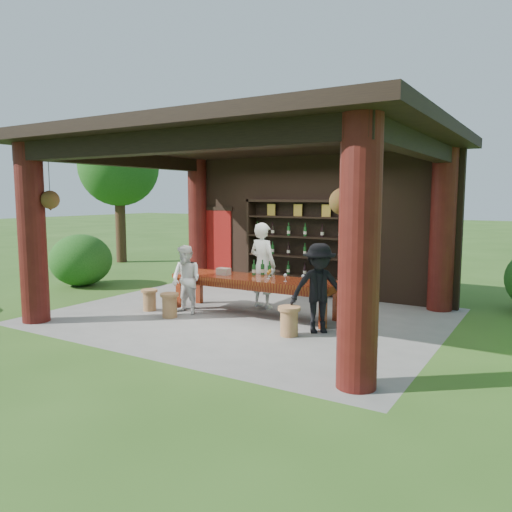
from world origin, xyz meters
The scene contains 15 objects.
ground centered at (0.00, 0.00, 0.00)m, with size 90.00×90.00×0.00m, color #2D5119.
pavilion centered at (-0.01, 0.43, 2.13)m, with size 7.50×6.00×3.60m.
wine_shelf centered at (-0.12, 2.45, 1.14)m, with size 2.58×0.39×2.27m.
tasting_table centered at (0.08, 0.20, 0.63)m, with size 3.46×0.99×0.75m.
stool_near_left centered at (-1.20, -0.86, 0.25)m, with size 0.36×0.36×0.48m.
stool_near_right centered at (1.38, -0.80, 0.27)m, with size 0.38×0.38×0.50m.
stool_far_left centered at (-1.94, -0.63, 0.23)m, with size 0.33×0.33×0.44m.
host centered at (-0.10, 0.84, 0.90)m, with size 0.66×0.43×1.80m, color white.
guest_woman centered at (-1.11, -0.45, 0.69)m, with size 0.67×0.52×1.38m, color white.
guest_man centered at (1.72, -0.34, 0.78)m, with size 1.00×0.58×1.55m, color black.
table_bottles centered at (0.08, 0.50, 0.90)m, with size 0.44×0.20×0.31m.
table_glasses centered at (0.68, 0.22, 0.82)m, with size 0.91×0.37×0.15m.
napkin_basket centered at (-0.62, 0.14, 0.82)m, with size 0.26×0.18×0.14m, color #BF6672.
shrubs centered at (2.55, 0.48, 0.57)m, with size 15.64×8.41×1.36m.
trees centered at (3.80, 1.64, 3.37)m, with size 21.75×10.36×4.80m.
Camera 1 is at (5.18, -8.10, 2.34)m, focal length 35.00 mm.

